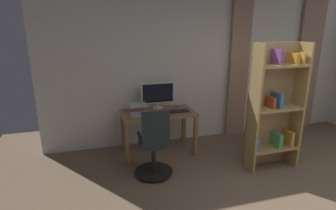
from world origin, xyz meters
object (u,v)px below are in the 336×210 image
at_px(computer_monitor, 158,94).
at_px(bookshelf, 274,108).
at_px(computer_mouse, 179,105).
at_px(desk, 158,118).
at_px(computer_keyboard, 177,111).
at_px(office_chair, 154,147).
at_px(cell_phone_by_monitor, 158,113).
at_px(laptop, 139,111).

xyz_separation_m(computer_monitor, bookshelf, (-1.51, 1.14, -0.04)).
bearing_deg(computer_mouse, computer_monitor, 0.59).
xyz_separation_m(desk, bookshelf, (-1.56, 0.93, 0.32)).
distance_m(computer_keyboard, bookshelf, 1.52).
height_order(office_chair, computer_keyboard, office_chair).
xyz_separation_m(office_chair, bookshelf, (-1.82, 0.15, 0.47)).
height_order(desk, computer_mouse, computer_mouse).
bearing_deg(cell_phone_by_monitor, computer_monitor, -94.06).
relative_size(office_chair, cell_phone_by_monitor, 7.16).
xyz_separation_m(computer_keyboard, computer_mouse, (-0.14, -0.32, 0.01)).
distance_m(computer_monitor, cell_phone_by_monitor, 0.41).
height_order(office_chair, computer_mouse, office_chair).
relative_size(office_chair, computer_mouse, 10.31).
xyz_separation_m(cell_phone_by_monitor, bookshelf, (-1.58, 0.83, 0.21)).
distance_m(desk, office_chair, 0.83).
xyz_separation_m(computer_mouse, bookshelf, (-1.12, 1.15, 0.19)).
height_order(office_chair, bookshelf, bookshelf).
distance_m(computer_monitor, computer_mouse, 0.46).
bearing_deg(computer_keyboard, bookshelf, 146.56).
distance_m(cell_phone_by_monitor, bookshelf, 1.80).
bearing_deg(computer_keyboard, computer_mouse, -114.04).
bearing_deg(computer_keyboard, desk, -17.60).
bearing_deg(cell_phone_by_monitor, desk, -92.16).
relative_size(cell_phone_by_monitor, bookshelf, 0.08).
xyz_separation_m(desk, office_chair, (0.25, 0.78, -0.15)).
bearing_deg(computer_keyboard, office_chair, 50.73).
height_order(cell_phone_by_monitor, bookshelf, bookshelf).
height_order(office_chair, computer_monitor, computer_monitor).
height_order(computer_monitor, laptop, computer_monitor).
bearing_deg(computer_monitor, cell_phone_by_monitor, 76.90).
relative_size(computer_monitor, computer_mouse, 5.87).
relative_size(desk, cell_phone_by_monitor, 8.49).
bearing_deg(cell_phone_by_monitor, computer_mouse, -136.36).
bearing_deg(cell_phone_by_monitor, bookshelf, 161.46).
distance_m(computer_monitor, laptop, 0.49).
relative_size(computer_monitor, computer_keyboard, 1.50).
bearing_deg(office_chair, laptop, 98.09).
bearing_deg(office_chair, computer_mouse, 57.44).
xyz_separation_m(office_chair, laptop, (0.07, -0.75, 0.31)).
xyz_separation_m(desk, computer_mouse, (-0.45, -0.22, 0.12)).
xyz_separation_m(laptop, bookshelf, (-1.89, 0.91, 0.16)).
relative_size(office_chair, laptop, 2.96).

